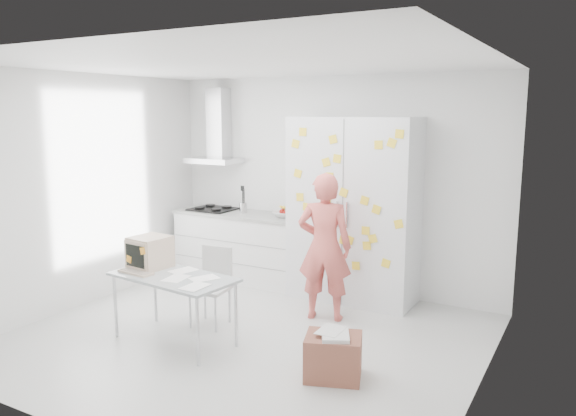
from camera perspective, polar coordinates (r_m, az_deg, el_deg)
The scene contains 10 objects.
floor at distance 5.83m, azimuth -4.35°, elevation -13.18°, with size 4.50×4.00×0.02m, color silver.
walls at distance 6.05m, azimuth -0.73°, elevation 1.12°, with size 4.52×4.01×2.70m.
ceiling at distance 5.39m, azimuth -4.73°, elevation 14.44°, with size 4.50×4.00×0.02m, color white.
counter_run at distance 7.66m, azimuth -4.82°, elevation -3.77°, with size 1.84×0.63×1.28m.
range_hood at distance 7.83m, azimuth -7.17°, elevation 7.48°, with size 0.70×0.48×1.01m.
tall_cabinet at distance 6.74m, azimuth 6.67°, elevation -0.21°, with size 1.50×0.68×2.20m.
person at distance 6.11m, azimuth 3.73°, elevation -3.96°, with size 0.59×0.39×1.62m, color #D95D54.
desk at distance 5.81m, azimuth -13.08°, elevation -5.44°, with size 1.32×0.76×1.00m.
chair at distance 6.10m, azimuth -7.65°, elevation -7.36°, with size 0.42×0.42×0.83m.
cardboard_box at distance 4.97m, azimuth 4.62°, elevation -14.76°, with size 0.57×0.51×0.41m.
Camera 1 is at (3.00, -4.45, 2.26)m, focal length 35.00 mm.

